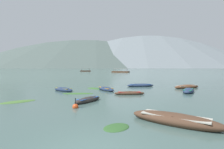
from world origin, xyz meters
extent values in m
plane|color=#425B56|center=(0.00, 1500.00, 0.00)|extent=(6000.00, 6000.00, 0.00)
cone|color=#56665B|center=(-1191.93, 1554.43, 215.23)|extent=(1104.31, 1104.31, 430.46)
cone|color=#4C5B56|center=(-334.17, 1722.20, 263.40)|extent=(2188.38, 2188.38, 526.80)
cone|color=slate|center=(84.15, 1571.43, 256.59)|extent=(1787.17, 1787.17, 513.18)
ellipsoid|color=#2D2826|center=(-2.06, 8.36, 0.15)|extent=(2.08, 3.06, 0.49)
cube|color=#28519E|center=(-2.06, 8.36, 0.29)|extent=(1.50, 2.20, 0.05)
cube|color=#2D2826|center=(-2.06, 8.36, 0.34)|extent=(0.54, 0.32, 0.04)
ellipsoid|color=#4C3323|center=(3.52, 3.42, 0.20)|extent=(4.54, 3.30, 0.66)
cube|color=#B7B2A3|center=(3.52, 3.42, 0.40)|extent=(3.27, 2.37, 0.05)
cube|color=#4C3323|center=(3.52, 3.42, 0.45)|extent=(0.49, 0.78, 0.04)
ellipsoid|color=navy|center=(-1.49, 15.45, 0.16)|extent=(2.86, 3.42, 0.52)
cube|color=orange|center=(-1.49, 15.45, 0.31)|extent=(2.06, 2.46, 0.05)
cube|color=navy|center=(-1.49, 15.45, 0.36)|extent=(0.65, 0.50, 0.04)
ellipsoid|color=navy|center=(8.06, 14.55, 0.18)|extent=(2.46, 3.52, 0.60)
cube|color=#197A56|center=(8.06, 14.55, 0.36)|extent=(1.77, 2.54, 0.05)
cube|color=navy|center=(8.06, 14.55, 0.41)|extent=(0.72, 0.40, 0.04)
ellipsoid|color=navy|center=(-6.48, 14.25, 0.17)|extent=(3.22, 2.50, 0.56)
cube|color=olive|center=(-6.48, 14.25, 0.34)|extent=(2.32, 1.80, 0.05)
cube|color=navy|center=(-6.48, 14.25, 0.39)|extent=(0.41, 0.59, 0.04)
ellipsoid|color=brown|center=(9.32, 18.81, 0.17)|extent=(4.33, 3.21, 0.57)
cube|color=#B7B2A3|center=(9.32, 18.81, 0.34)|extent=(3.12, 2.31, 0.05)
cube|color=brown|center=(9.32, 18.81, 0.39)|extent=(0.49, 0.78, 0.04)
ellipsoid|color=#4C3323|center=(1.37, 12.46, 0.13)|extent=(3.31, 1.34, 0.42)
cube|color=#B22D28|center=(1.37, 12.46, 0.25)|extent=(2.38, 0.96, 0.05)
cube|color=#4C3323|center=(1.37, 12.46, 0.30)|extent=(0.17, 0.58, 0.04)
ellipsoid|color=navy|center=(3.07, 20.09, 0.16)|extent=(4.19, 2.08, 0.54)
cube|color=#28519E|center=(3.07, 20.09, 0.33)|extent=(3.02, 1.50, 0.05)
cube|color=navy|center=(3.07, 20.09, 0.38)|extent=(0.26, 0.79, 0.04)
cube|color=brown|center=(-2.99, 94.19, 0.27)|extent=(10.76, 6.39, 0.90)
cylinder|color=#4C4742|center=(1.10, 94.71, 1.40)|extent=(0.10, 0.10, 1.80)
cylinder|color=#4C4742|center=(0.34, 91.76, 1.40)|extent=(0.10, 0.10, 1.80)
cylinder|color=#4C4742|center=(-6.32, 96.62, 1.40)|extent=(0.10, 0.10, 1.80)
cylinder|color=#4C4742|center=(-7.08, 93.67, 1.40)|extent=(0.10, 0.10, 1.80)
cube|color=#9E998E|center=(-2.99, 94.19, 2.29)|extent=(9.04, 5.37, 0.12)
cube|color=#4C3323|center=(-29.90, 116.69, 0.27)|extent=(7.80, 3.58, 0.90)
cylinder|color=#4C4742|center=(-27.21, 118.05, 1.40)|extent=(0.10, 0.10, 1.80)
cylinder|color=#4C4742|center=(-26.94, 116.12, 1.40)|extent=(0.10, 0.10, 1.80)
cylinder|color=#4C4742|center=(-32.86, 117.26, 1.40)|extent=(0.10, 0.10, 1.80)
cylinder|color=#4C4742|center=(-32.59, 115.33, 1.40)|extent=(0.10, 0.10, 1.80)
cube|color=#9E998E|center=(-29.90, 116.69, 2.29)|extent=(6.55, 3.01, 0.12)
sphere|color=#DB4C1E|center=(-2.42, 6.15, 0.08)|extent=(0.42, 0.42, 0.42)
cylinder|color=black|center=(-2.42, 6.15, 0.39)|extent=(0.06, 0.06, 0.61)
ellipsoid|color=#38662D|center=(-4.17, 12.47, 0.00)|extent=(3.49, 1.43, 0.14)
ellipsoid|color=#38662D|center=(-3.16, 17.04, 0.00)|extent=(3.02, 2.71, 0.14)
ellipsoid|color=#2D5628|center=(0.67, 2.60, 0.00)|extent=(1.68, 1.74, 0.14)
ellipsoid|color=#477033|center=(-7.74, 7.76, 0.00)|extent=(2.74, 2.69, 0.14)
camera|label=1|loc=(1.18, -5.12, 2.79)|focal=26.95mm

